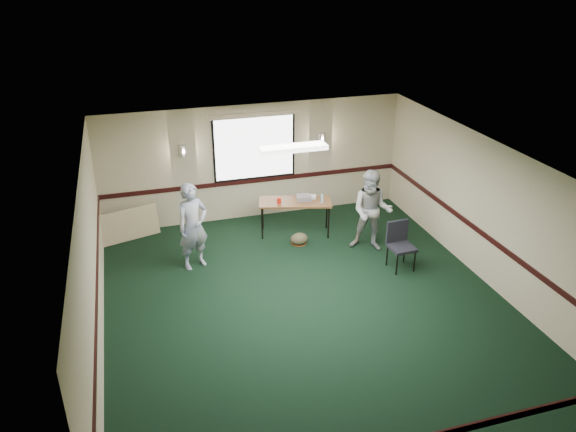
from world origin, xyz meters
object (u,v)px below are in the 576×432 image
object	(u,v)px
person_left	(193,226)
person_right	(372,211)
folding_table	(295,204)
projector	(304,198)
conference_chair	(400,241)

from	to	relation	value
person_left	person_right	distance (m)	3.66
person_left	person_right	size ratio (longest dim) A/B	1.01
folding_table	projector	size ratio (longest dim) A/B	5.45
folding_table	projector	xyz separation A→B (m)	(0.21, 0.01, 0.11)
folding_table	conference_chair	bearing A→B (deg)	-36.35
person_left	projector	bearing A→B (deg)	-4.06
folding_table	projector	bearing A→B (deg)	18.51
conference_chair	person_left	world-z (taller)	person_left
conference_chair	projector	bearing A→B (deg)	121.37
projector	conference_chair	bearing A→B (deg)	-46.13
projector	person_left	size ratio (longest dim) A/B	0.17
person_right	person_left	bearing A→B (deg)	-155.86
folding_table	person_right	distance (m)	1.73
folding_table	conference_chair	world-z (taller)	conference_chair
projector	person_right	xyz separation A→B (m)	(1.10, -1.13, 0.04)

